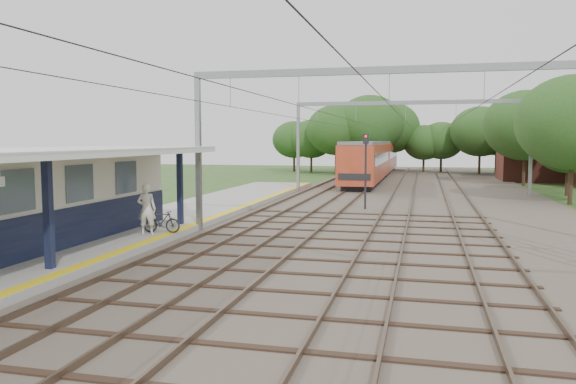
% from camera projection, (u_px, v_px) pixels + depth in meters
% --- Properties ---
extents(ballast_bed, '(18.00, 90.00, 0.10)m').
position_uv_depth(ballast_bed, '(414.00, 201.00, 37.25)').
color(ballast_bed, '#473D33').
rests_on(ballast_bed, ground).
extents(platform, '(5.00, 52.00, 0.35)m').
position_uv_depth(platform, '(137.00, 230.00, 24.45)').
color(platform, gray).
rests_on(platform, ground).
extents(yellow_stripe, '(0.45, 52.00, 0.01)m').
position_uv_depth(yellow_stripe, '(185.00, 228.00, 23.91)').
color(yellow_stripe, yellow).
rests_on(yellow_stripe, platform).
extents(rail_tracks, '(11.80, 88.00, 0.15)m').
position_uv_depth(rail_tracks, '(376.00, 198.00, 37.82)').
color(rail_tracks, brown).
rests_on(rail_tracks, ballast_bed).
extents(catenary_system, '(17.22, 88.00, 7.00)m').
position_uv_depth(catenary_system, '(403.00, 115.00, 32.32)').
color(catenary_system, gray).
rests_on(catenary_system, ground).
extents(tree_band, '(31.72, 30.88, 8.82)m').
position_uv_depth(tree_band, '(418.00, 133.00, 63.08)').
color(tree_band, '#382619').
rests_on(tree_band, ground).
extents(house_far, '(8.00, 6.12, 8.66)m').
position_uv_depth(house_far, '(543.00, 149.00, 55.42)').
color(house_far, brown).
rests_on(house_far, ground).
extents(person, '(0.83, 0.65, 2.02)m').
position_uv_depth(person, '(147.00, 209.00, 22.12)').
color(person, white).
rests_on(person, platform).
extents(bicycle, '(1.58, 0.54, 0.94)m').
position_uv_depth(bicycle, '(161.00, 221.00, 22.52)').
color(bicycle, black).
rests_on(bicycle, platform).
extents(train, '(2.93, 36.52, 3.85)m').
position_uv_depth(train, '(375.00, 158.00, 60.04)').
color(train, black).
rests_on(train, ballast_bed).
extents(signal_post, '(0.31, 0.27, 4.41)m').
position_uv_depth(signal_post, '(366.00, 163.00, 32.19)').
color(signal_post, black).
rests_on(signal_post, ground).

